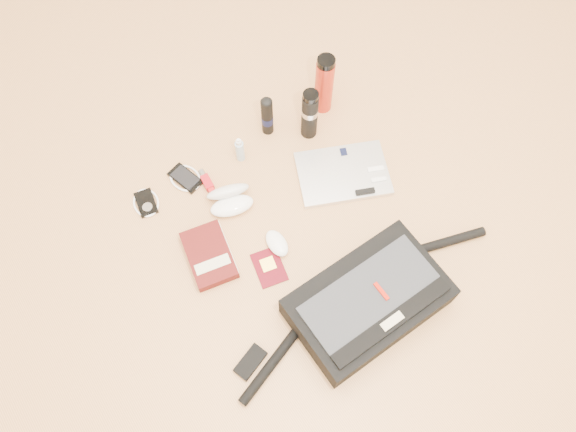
{
  "coord_description": "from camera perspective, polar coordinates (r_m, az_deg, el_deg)",
  "views": [
    {
      "loc": [
        -0.51,
        -0.6,
        1.88
      ],
      "look_at": [
        -0.02,
        0.11,
        0.06
      ],
      "focal_mm": 35.0,
      "sensor_mm": 36.0,
      "label": 1
    }
  ],
  "objects": [
    {
      "name": "ground",
      "position": [
        2.04,
        2.18,
        -2.82
      ],
      "size": [
        4.0,
        4.0,
        0.0
      ],
      "primitive_type": "plane",
      "color": "tan",
      "rests_on": "ground"
    },
    {
      "name": "messenger_bag",
      "position": [
        1.91,
        8.09,
        -8.63
      ],
      "size": [
        1.06,
        0.32,
        0.14
      ],
      "rotation": [
        0.0,
        0.0,
        0.01
      ],
      "color": "black",
      "rests_on": "ground"
    },
    {
      "name": "laptop",
      "position": [
        2.16,
        5.65,
        4.29
      ],
      "size": [
        0.41,
        0.36,
        0.03
      ],
      "rotation": [
        0.0,
        0.0,
        -0.43
      ],
      "color": "silver",
      "rests_on": "ground"
    },
    {
      "name": "book",
      "position": [
        2.01,
        -7.98,
        -3.96
      ],
      "size": [
        0.19,
        0.25,
        0.04
      ],
      "rotation": [
        0.0,
        0.0,
        -0.21
      ],
      "color": "#480D0C",
      "rests_on": "ground"
    },
    {
      "name": "passport",
      "position": [
        2.0,
        -1.93,
        -5.2
      ],
      "size": [
        0.13,
        0.16,
        0.01
      ],
      "rotation": [
        0.0,
        0.0,
        -0.23
      ],
      "color": "#51040E",
      "rests_on": "ground"
    },
    {
      "name": "mouse",
      "position": [
        2.01,
        -1.13,
        -2.78
      ],
      "size": [
        0.07,
        0.12,
        0.04
      ],
      "rotation": [
        0.0,
        0.0,
        -0.06
      ],
      "color": "white",
      "rests_on": "ground"
    },
    {
      "name": "sunglasses_case",
      "position": [
        2.08,
        -5.92,
        1.74
      ],
      "size": [
        0.2,
        0.18,
        0.09
      ],
      "rotation": [
        0.0,
        0.0,
        -0.3
      ],
      "color": "white",
      "rests_on": "ground"
    },
    {
      "name": "ipod",
      "position": [
        2.16,
        -14.22,
        1.3
      ],
      "size": [
        0.11,
        0.12,
        0.01
      ],
      "rotation": [
        0.0,
        0.0,
        -0.21
      ],
      "color": "black",
      "rests_on": "ground"
    },
    {
      "name": "phone",
      "position": [
        2.18,
        -10.4,
        3.8
      ],
      "size": [
        0.13,
        0.15,
        0.01
      ],
      "rotation": [
        0.0,
        0.0,
        0.27
      ],
      "color": "black",
      "rests_on": "ground"
    },
    {
      "name": "inhaler",
      "position": [
        2.15,
        -8.24,
        3.47
      ],
      "size": [
        0.04,
        0.11,
        0.03
      ],
      "rotation": [
        0.0,
        0.0,
        -0.11
      ],
      "color": "#A6111A",
      "rests_on": "ground"
    },
    {
      "name": "spray_bottle",
      "position": [
        2.16,
        -4.91,
        6.68
      ],
      "size": [
        0.04,
        0.04,
        0.13
      ],
      "rotation": [
        0.0,
        0.0,
        0.08
      ],
      "color": "#A0BED5",
      "rests_on": "ground"
    },
    {
      "name": "aerosol_can",
      "position": [
        2.19,
        -2.13,
        10.14
      ],
      "size": [
        0.06,
        0.06,
        0.2
      ],
      "rotation": [
        0.0,
        0.0,
        0.28
      ],
      "color": "black",
      "rests_on": "ground"
    },
    {
      "name": "thermos_black",
      "position": [
        2.16,
        2.22,
        10.31
      ],
      "size": [
        0.07,
        0.07,
        0.24
      ],
      "rotation": [
        0.0,
        0.0,
        0.12
      ],
      "color": "black",
      "rests_on": "ground"
    },
    {
      "name": "thermos_red",
      "position": [
        2.23,
        3.69,
        13.2
      ],
      "size": [
        0.09,
        0.09,
        0.28
      ],
      "rotation": [
        0.0,
        0.0,
        0.38
      ],
      "color": "#AF2615",
      "rests_on": "ground"
    }
  ]
}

